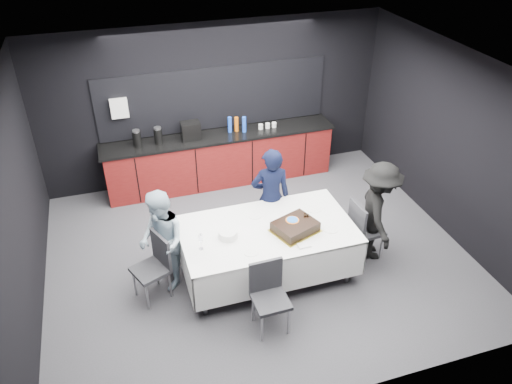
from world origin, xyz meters
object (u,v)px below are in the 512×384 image
chair_left (155,263)px  chair_near (269,291)px  person_left (162,241)px  champagne_flute (201,239)px  plate_stack (228,234)px  person_center (271,197)px  person_right (378,212)px  party_table (267,237)px  chair_right (363,226)px  cake_assembly (295,227)px

chair_left → chair_near: size_ratio=1.00×
chair_near → person_left: bearing=134.6°
champagne_flute → person_left: size_ratio=0.15×
plate_stack → person_left: 0.87m
person_center → plate_stack: bearing=48.5°
champagne_flute → person_left: bearing=139.7°
person_right → chair_near: bearing=128.9°
person_center → person_right: person_center is taller
party_table → plate_stack: size_ratio=9.47×
party_table → person_right: size_ratio=1.53×
person_left → chair_right: bearing=73.8°
party_table → plate_stack: (-0.55, -0.03, 0.19)m
party_table → chair_left: chair_left is taller
chair_left → chair_right: bearing=-2.0°
chair_right → chair_left: bearing=178.0°
chair_right → person_left: (-2.80, 0.28, 0.19)m
person_center → party_table: bearing=75.6°
plate_stack → person_right: (2.17, -0.05, -0.07)m
cake_assembly → person_right: person_right is taller
cake_assembly → champagne_flute: size_ratio=3.10×
cake_assembly → person_center: 0.84m
party_table → person_left: size_ratio=1.60×
chair_right → chair_near: 1.89m
champagne_flute → chair_right: size_ratio=0.24×
chair_left → person_left: 0.29m
party_table → chair_right: 1.42m
champagne_flute → chair_right: (2.35, 0.10, -0.40)m
cake_assembly → person_right: bearing=3.8°
chair_near → chair_right: bearing=26.1°
plate_stack → cake_assembly: bearing=-8.6°
chair_near → person_right: bearing=23.1°
chair_right → champagne_flute: bearing=-177.7°
cake_assembly → plate_stack: cake_assembly is taller
person_left → party_table: bearing=70.3°
party_table → plate_stack: 0.58m
chair_near → person_left: size_ratio=0.64×
chair_near → person_left: 1.58m
cake_assembly → chair_left: (-1.85, 0.21, -0.32)m
chair_right → person_center: (-1.14, 0.73, 0.26)m
chair_left → person_left: (0.14, 0.18, 0.19)m
cake_assembly → person_center: bearing=93.7°
chair_near → person_center: person_center is taller
champagne_flute → chair_left: (-0.58, 0.20, -0.40)m
party_table → person_center: 0.75m
chair_right → plate_stack: bearing=179.2°
plate_stack → chair_right: 1.99m
champagne_flute → person_left: (-0.45, 0.38, -0.21)m
champagne_flute → chair_left: bearing=161.0°
party_table → person_right: (1.62, -0.08, 0.12)m
chair_left → chair_right: (2.93, -0.10, 0.00)m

